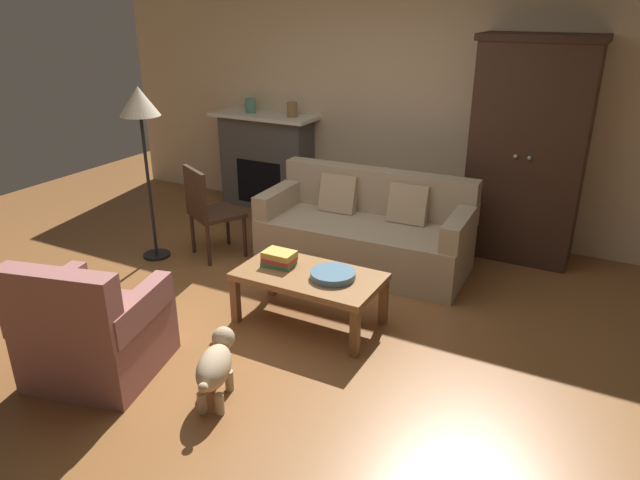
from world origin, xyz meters
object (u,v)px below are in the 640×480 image
at_px(side_chair_wooden, 208,207).
at_px(fireplace, 266,160).
at_px(coffee_table, 309,280).
at_px(mantel_vase_bronze, 292,110).
at_px(armoire, 528,151).
at_px(fruit_bowl, 333,275).
at_px(book_stack, 279,258).
at_px(mantel_vase_jade, 251,106).
at_px(armchair_near_left, 93,333).
at_px(dog, 216,365).
at_px(floor_lamp, 140,112).
at_px(couch, 366,233).

bearing_deg(side_chair_wooden, fireplace, 102.28).
relative_size(coffee_table, mantel_vase_bronze, 6.77).
xyz_separation_m(armoire, fruit_bowl, (-0.96, -2.10, -0.59)).
distance_m(fireplace, book_stack, 2.65).
xyz_separation_m(coffee_table, mantel_vase_jade, (-1.98, 2.18, 0.84)).
height_order(armchair_near_left, dog, armchair_near_left).
bearing_deg(mantel_vase_jade, floor_lamp, -88.81).
distance_m(armoire, mantel_vase_bronze, 2.58).
height_order(armoire, side_chair_wooden, armoire).
relative_size(armoire, couch, 1.06).
bearing_deg(mantel_vase_jade, mantel_vase_bronze, 0.00).
bearing_deg(fruit_bowl, armoire, 65.48).
xyz_separation_m(mantel_vase_bronze, dog, (1.36, -3.27, -0.96)).
bearing_deg(mantel_vase_jade, couch, -26.83).
relative_size(couch, mantel_vase_bronze, 12.00).
bearing_deg(dog, side_chair_wooden, 128.95).
distance_m(book_stack, floor_lamp, 1.95).
height_order(book_stack, mantel_vase_jade, mantel_vase_jade).
relative_size(couch, dog, 3.61).
bearing_deg(mantel_vase_bronze, dog, -67.34).
bearing_deg(dog, coffee_table, 87.00).
bearing_deg(coffee_table, side_chair_wooden, 156.08).
relative_size(mantel_vase_bronze, floor_lamp, 0.10).
height_order(fireplace, mantel_vase_jade, mantel_vase_jade).
bearing_deg(floor_lamp, armchair_near_left, -58.38).
relative_size(armchair_near_left, floor_lamp, 0.57).
bearing_deg(mantel_vase_bronze, mantel_vase_jade, 180.00).
bearing_deg(fruit_bowl, dog, -102.65).
relative_size(fruit_bowl, mantel_vase_bronze, 2.09).
bearing_deg(armchair_near_left, coffee_table, 53.91).
relative_size(side_chair_wooden, dog, 1.67).
height_order(book_stack, floor_lamp, floor_lamp).
height_order(fireplace, fruit_bowl, fireplace).
bearing_deg(fruit_bowl, mantel_vase_jade, 135.22).
height_order(armoire, book_stack, armoire).
bearing_deg(fireplace, armchair_near_left, -75.69).
relative_size(fruit_bowl, side_chair_wooden, 0.38).
distance_m(couch, book_stack, 1.21).
xyz_separation_m(armoire, dog, (-1.21, -3.21, -0.79)).
relative_size(mantel_vase_jade, dog, 0.30).
relative_size(book_stack, armchair_near_left, 0.28).
xyz_separation_m(armoire, coffee_table, (-1.15, -2.12, -0.67)).
bearing_deg(book_stack, armchair_near_left, -116.58).
relative_size(fireplace, floor_lamp, 0.77).
distance_m(fireplace, mantel_vase_jade, 0.66).
xyz_separation_m(coffee_table, book_stack, (-0.28, 0.02, 0.11)).
xyz_separation_m(fireplace, fruit_bowl, (1.99, -2.17, -0.12)).
distance_m(coffee_table, side_chair_wooden, 1.61).
height_order(mantel_vase_bronze, side_chair_wooden, mantel_vase_bronze).
bearing_deg(fruit_bowl, fireplace, 132.51).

